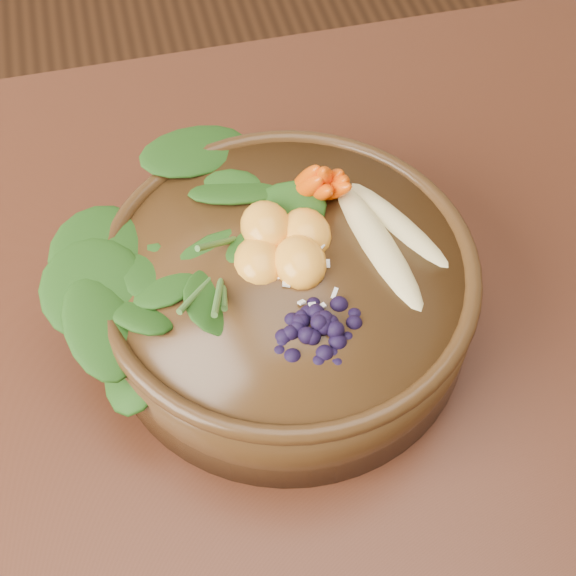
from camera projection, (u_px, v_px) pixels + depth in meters
name	position (u px, v px, depth m)	size (l,w,h in m)	color
dining_table	(394.00, 424.00, 0.73)	(1.60, 0.90, 0.75)	#331C0C
stoneware_bowl	(288.00, 295.00, 0.65)	(0.30, 0.30, 0.08)	#452B14
kale_heap	(206.00, 204.00, 0.62)	(0.19, 0.17, 0.04)	#244F16
carrot_cluster	(318.00, 142.00, 0.64)	(0.06, 0.06, 0.08)	#E94500
banana_halves	(390.00, 221.00, 0.62)	(0.09, 0.17, 0.03)	#E0CC84
mandarin_cluster	(283.00, 234.00, 0.61)	(0.09, 0.09, 0.03)	orange
blueberry_pile	(321.00, 311.00, 0.57)	(0.14, 0.10, 0.04)	black
coconut_flakes	(300.00, 282.00, 0.60)	(0.09, 0.07, 0.01)	white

